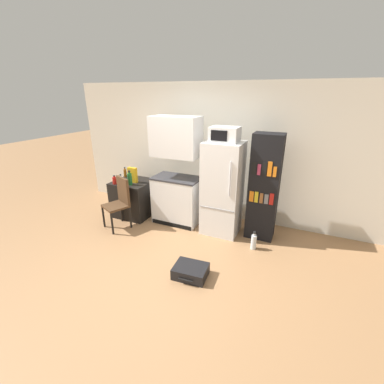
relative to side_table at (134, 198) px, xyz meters
name	(u,v)px	position (x,y,z in m)	size (l,w,h in m)	color
ground_plane	(159,263)	(1.33, -1.25, -0.36)	(24.00, 24.00, 0.00)	#A3754C
wall_back	(218,153)	(1.53, 0.75, 0.93)	(6.40, 0.10, 2.59)	silver
side_table	(134,198)	(0.00, 0.00, 0.00)	(0.74, 0.70, 0.73)	black
kitchen_hutch	(177,176)	(0.96, 0.09, 0.57)	(0.89, 0.54, 2.02)	white
refrigerator	(222,189)	(1.86, 0.07, 0.46)	(0.64, 0.59, 1.64)	white
microwave	(225,134)	(1.86, 0.07, 1.40)	(0.46, 0.36, 0.24)	silver
bookshelf	(264,188)	(2.55, 0.18, 0.54)	(0.48, 0.36, 1.81)	black
bottle_amber_beer	(125,173)	(-0.31, 0.17, 0.45)	(0.06, 0.06, 0.21)	brown
bottle_green_tall	(130,179)	(0.09, -0.20, 0.48)	(0.09, 0.09, 0.29)	#1E6028
bottle_milk_white	(121,180)	(-0.10, -0.22, 0.44)	(0.07, 0.07, 0.19)	white
bottle_ketchup_red	(115,180)	(-0.21, -0.28, 0.44)	(0.08, 0.08, 0.17)	#AD1914
cereal_box	(133,175)	(0.05, -0.04, 0.51)	(0.19, 0.07, 0.30)	gold
chair	(120,199)	(0.08, -0.53, 0.19)	(0.53, 0.53, 0.95)	black
suitcase_large_flat	(191,271)	(1.88, -1.32, -0.28)	(0.48, 0.41, 0.16)	black
water_bottle_front	(254,242)	(2.54, -0.28, -0.23)	(0.09, 0.09, 0.31)	silver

